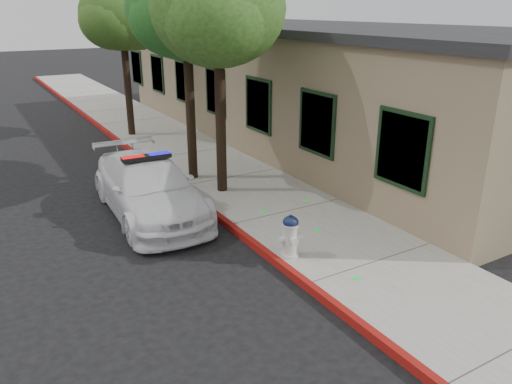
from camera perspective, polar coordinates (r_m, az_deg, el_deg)
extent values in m
plane|color=black|center=(9.19, 5.77, -11.24)|extent=(120.00, 120.00, 0.00)
cube|color=gray|center=(12.16, 3.57, -2.52)|extent=(3.20, 60.00, 0.15)
cube|color=#A01611|center=(11.43, -2.87, -4.03)|extent=(0.14, 60.00, 0.16)
cube|color=#8A7E5A|center=(19.25, 6.37, 11.93)|extent=(7.00, 20.00, 4.00)
cube|color=black|center=(19.06, 6.63, 18.24)|extent=(7.30, 20.30, 0.24)
cube|color=black|center=(11.09, 16.42, 4.66)|extent=(0.08, 1.48, 1.68)
cube|color=black|center=(13.24, 6.99, 7.82)|extent=(0.08, 1.48, 1.68)
cube|color=black|center=(15.68, 0.26, 9.93)|extent=(0.08, 1.48, 1.68)
cube|color=black|center=(18.28, -4.67, 11.38)|extent=(0.08, 1.48, 1.68)
cube|color=black|center=(20.99, -8.38, 12.40)|extent=(0.08, 1.48, 1.68)
cube|color=black|center=(23.77, -11.25, 13.15)|extent=(0.08, 1.48, 1.68)
cube|color=black|center=(26.59, -13.53, 13.73)|extent=(0.08, 1.48, 1.68)
imported|color=white|center=(12.35, -12.19, 0.53)|extent=(2.19, 4.93, 1.40)
cube|color=black|center=(12.11, -12.46, 3.92)|extent=(1.21, 0.34, 0.10)
cube|color=red|center=(12.04, -13.92, 3.72)|extent=(0.53, 0.26, 0.11)
cube|color=#150DEA|center=(12.20, -11.01, 4.17)|extent=(0.53, 0.26, 0.11)
cylinder|color=silver|center=(10.01, 3.90, -7.14)|extent=(0.36, 0.36, 0.06)
cylinder|color=silver|center=(9.86, 3.94, -5.46)|extent=(0.30, 0.30, 0.59)
cylinder|color=silver|center=(9.73, 3.99, -3.78)|extent=(0.34, 0.34, 0.04)
ellipsoid|color=#101B3C|center=(9.70, 4.00, -3.44)|extent=(0.31, 0.31, 0.23)
cylinder|color=#101B3C|center=(9.66, 4.01, -2.86)|extent=(0.07, 0.07, 0.06)
cylinder|color=silver|center=(9.79, 2.96, -5.48)|extent=(0.15, 0.14, 0.12)
cylinder|color=silver|center=(9.92, 4.91, -5.15)|extent=(0.15, 0.14, 0.12)
cylinder|color=silver|center=(9.69, 4.38, -5.64)|extent=(0.17, 0.15, 0.15)
cylinder|color=black|center=(13.02, -4.08, 7.93)|extent=(0.27, 0.27, 3.70)
ellipsoid|color=#254716|center=(12.71, -4.41, 20.24)|extent=(3.29, 3.29, 2.80)
ellipsoid|color=#254716|center=(13.31, -3.90, 18.93)|extent=(2.47, 2.47, 2.10)
ellipsoid|color=#254716|center=(12.20, -4.56, 19.26)|extent=(2.57, 2.57, 2.18)
cylinder|color=black|center=(14.18, -7.52, 8.88)|extent=(0.26, 0.26, 3.72)
ellipsoid|color=#1B561C|center=(13.90, -8.08, 20.11)|extent=(3.12, 3.12, 2.65)
ellipsoid|color=#1B561C|center=(14.37, -7.23, 18.95)|extent=(2.51, 2.51, 2.14)
ellipsoid|color=#1B561C|center=(13.52, -9.10, 19.20)|extent=(2.41, 2.41, 2.05)
cylinder|color=black|center=(19.84, -14.47, 11.40)|extent=(0.26, 0.26, 3.51)
ellipsoid|color=#32571B|center=(19.63, -15.19, 19.08)|extent=(3.01, 3.01, 2.56)
ellipsoid|color=#32571B|center=(19.85, -13.60, 18.35)|extent=(2.31, 2.31, 1.96)
ellipsoid|color=#32571B|center=(19.33, -16.06, 18.39)|extent=(2.41, 2.41, 2.05)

